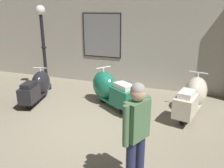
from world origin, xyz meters
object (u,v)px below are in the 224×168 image
Objects in this scene: scooter_0 at (38,86)px; scooter_2 at (193,96)px; scooter_1 at (110,89)px; visitor_0 at (136,129)px; lamppost at (43,42)px.

scooter_2 reaches higher than scooter_0.
scooter_1 is 2.29m from scooter_2.
scooter_1 is 3.33m from visitor_0.
lamppost is at bearing 21.95° from scooter_1.
lamppost reaches higher than scooter_1.
scooter_1 is 2.89m from lamppost.
visitor_0 is (4.14, -3.50, -0.64)m from lamppost.
visitor_0 reaches higher than scooter_1.
scooter_0 is 1.59m from lamppost.
scooter_1 is at bearing 108.42° from scooter_2.
scooter_2 is 1.07× the size of visitor_0.
lamppost reaches higher than scooter_0.
scooter_2 is 3.27m from visitor_0.
scooter_0 is 4.54m from scooter_2.
visitor_0 reaches higher than scooter_0.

